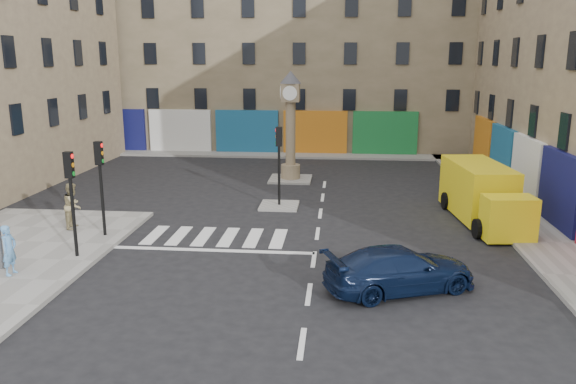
# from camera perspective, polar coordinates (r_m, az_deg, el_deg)

# --- Properties ---
(ground) EXTENTS (120.00, 120.00, 0.00)m
(ground) POSITION_cam_1_polar(r_m,az_deg,el_deg) (19.01, 2.49, -7.91)
(ground) COLOR black
(ground) RESTS_ON ground
(sidewalk_right) EXTENTS (2.60, 30.00, 0.15)m
(sidewalk_right) POSITION_cam_1_polar(r_m,az_deg,el_deg) (29.58, 20.63, -0.79)
(sidewalk_right) COLOR gray
(sidewalk_right) RESTS_ON ground
(sidewalk_far) EXTENTS (32.00, 2.40, 0.15)m
(sidewalk_far) POSITION_cam_1_polar(r_m,az_deg,el_deg) (40.75, -1.51, 3.82)
(sidewalk_far) COLOR gray
(sidewalk_far) RESTS_ON ground
(island_near) EXTENTS (1.80, 1.80, 0.12)m
(island_near) POSITION_cam_1_polar(r_m,az_deg,el_deg) (26.74, -0.90, -1.39)
(island_near) COLOR gray
(island_near) RESTS_ON ground
(island_far) EXTENTS (2.40, 2.40, 0.12)m
(island_far) POSITION_cam_1_polar(r_m,az_deg,el_deg) (32.54, 0.26, 1.32)
(island_far) COLOR gray
(island_far) RESTS_ON ground
(building_far) EXTENTS (32.00, 10.00, 17.00)m
(building_far) POSITION_cam_1_polar(r_m,az_deg,el_deg) (45.96, -0.68, 15.47)
(building_far) COLOR #857559
(building_far) RESTS_ON ground
(traffic_light_left_near) EXTENTS (0.28, 0.22, 3.70)m
(traffic_light_left_near) POSITION_cam_1_polar(r_m,az_deg,el_deg) (20.54, -21.19, 0.45)
(traffic_light_left_near) COLOR black
(traffic_light_left_near) RESTS_ON sidewalk_left
(traffic_light_left_far) EXTENTS (0.28, 0.22, 3.70)m
(traffic_light_left_far) POSITION_cam_1_polar(r_m,az_deg,el_deg) (22.66, -18.54, 1.82)
(traffic_light_left_far) COLOR black
(traffic_light_left_far) RESTS_ON sidewalk_left
(traffic_light_island) EXTENTS (0.28, 0.22, 3.70)m
(traffic_light_island) POSITION_cam_1_polar(r_m,az_deg,el_deg) (26.20, -0.92, 3.96)
(traffic_light_island) COLOR black
(traffic_light_island) RESTS_ON island_near
(clock_pillar) EXTENTS (1.20, 1.20, 6.10)m
(clock_pillar) POSITION_cam_1_polar(r_m,az_deg,el_deg) (31.98, 0.26, 7.43)
(clock_pillar) COLOR #948261
(clock_pillar) RESTS_ON island_far
(navy_sedan) EXTENTS (5.05, 3.55, 1.36)m
(navy_sedan) POSITION_cam_1_polar(r_m,az_deg,el_deg) (17.52, 11.30, -7.70)
(navy_sedan) COLOR #0B1632
(navy_sedan) RESTS_ON ground
(yellow_van) EXTENTS (2.78, 6.76, 2.40)m
(yellow_van) POSITION_cam_1_polar(r_m,az_deg,el_deg) (25.68, 19.13, -0.18)
(yellow_van) COLOR yellow
(yellow_van) RESTS_ON ground
(pedestrian_blue) EXTENTS (0.44, 0.63, 1.64)m
(pedestrian_blue) POSITION_cam_1_polar(r_m,az_deg,el_deg) (20.05, -26.47, -5.30)
(pedestrian_blue) COLOR #5993CC
(pedestrian_blue) RESTS_ON sidewalk_left
(pedestrian_tan) EXTENTS (0.82, 0.99, 1.88)m
(pedestrian_tan) POSITION_cam_1_polar(r_m,az_deg,el_deg) (24.38, -21.00, -1.29)
(pedestrian_tan) COLOR #93855A
(pedestrian_tan) RESTS_ON sidewalk_left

